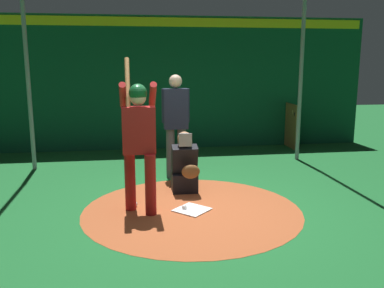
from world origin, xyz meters
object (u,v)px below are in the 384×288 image
(bat_rack, at_px, (289,126))
(baseball_0, at_px, (184,207))
(baseball_1, at_px, (135,204))
(home_plate, at_px, (192,210))
(batter, at_px, (139,136))
(umpire, at_px, (176,120))
(catcher, at_px, (185,168))

(bat_rack, bearing_deg, baseball_0, -37.39)
(baseball_1, bearing_deg, home_plate, 71.57)
(batter, relative_size, baseball_1, 28.49)
(batter, distance_m, baseball_1, 1.05)
(home_plate, distance_m, batter, 1.28)
(baseball_0, height_order, baseball_1, same)
(batter, xyz_separation_m, umpire, (-1.67, 0.69, -0.04))
(home_plate, bearing_deg, catcher, 178.98)
(catcher, bearing_deg, baseball_1, -53.05)
(umpire, relative_size, baseball_0, 24.68)
(batter, xyz_separation_m, baseball_1, (-0.20, -0.08, -1.03))
(batter, distance_m, catcher, 1.29)
(batter, distance_m, bat_rack, 5.55)
(home_plate, relative_size, bat_rack, 0.40)
(catcher, relative_size, baseball_1, 13.21)
(umpire, distance_m, bat_rack, 3.92)
(batter, distance_m, umpire, 1.80)
(bat_rack, bearing_deg, catcher, -42.70)
(home_plate, xyz_separation_m, baseball_0, (-0.03, -0.11, 0.03))
(home_plate, relative_size, umpire, 0.23)
(home_plate, distance_m, umpire, 2.01)
(bat_rack, xyz_separation_m, baseball_0, (4.10, -3.13, -0.45))
(batter, height_order, bat_rack, batter)
(baseball_0, bearing_deg, bat_rack, 142.61)
(batter, height_order, umpire, batter)
(batter, bearing_deg, bat_rack, 137.40)
(catcher, relative_size, baseball_0, 13.21)
(home_plate, bearing_deg, baseball_1, -108.43)
(batter, distance_m, baseball_0, 1.20)
(batter, height_order, baseball_1, batter)
(home_plate, xyz_separation_m, catcher, (-0.87, 0.02, 0.37))
(umpire, bearing_deg, baseball_1, -27.51)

